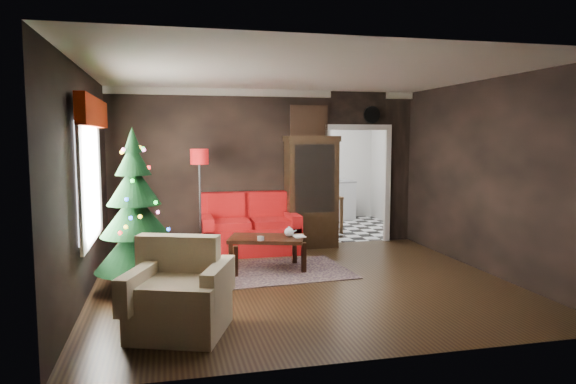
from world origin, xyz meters
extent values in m
plane|color=black|center=(0.00, 0.00, 0.00)|extent=(5.50, 5.50, 0.00)
plane|color=white|center=(0.00, 0.00, 2.80)|extent=(5.50, 5.50, 0.00)
plane|color=black|center=(0.00, 2.50, 1.40)|extent=(5.50, 0.00, 5.50)
plane|color=black|center=(0.00, -2.50, 1.40)|extent=(5.50, 0.00, 5.50)
plane|color=black|center=(-2.75, 0.00, 1.40)|extent=(0.00, 5.50, 5.50)
plane|color=black|center=(2.75, 0.00, 1.40)|extent=(0.00, 5.50, 5.50)
cube|color=white|center=(-2.71, 0.20, 1.45)|extent=(0.05, 1.60, 1.40)
cube|color=maroon|center=(-2.63, 0.20, 2.27)|extent=(0.12, 2.10, 0.35)
plane|color=white|center=(1.70, 4.00, 0.00)|extent=(3.00, 3.00, 0.00)
cube|color=white|center=(1.70, 5.45, 1.70)|extent=(0.70, 0.06, 0.70)
cube|color=#2B1B23|center=(-0.19, 0.68, 0.01)|extent=(2.12, 1.61, 0.01)
cylinder|color=silver|center=(-0.46, 0.58, 0.53)|extent=(0.07, 0.07, 0.05)
cylinder|color=white|center=(-0.49, 0.55, 0.53)|extent=(0.08, 0.08, 0.07)
imported|color=gray|center=(0.03, 0.70, 0.62)|extent=(0.17, 0.03, 0.23)
cylinder|color=silver|center=(1.95, 2.45, 2.38)|extent=(0.32, 0.32, 0.06)
cube|color=#A87444|center=(0.75, 2.46, 2.25)|extent=(0.62, 0.05, 0.52)
cube|color=silver|center=(1.70, 5.20, 0.45)|extent=(1.80, 0.60, 0.90)
camera|label=1|loc=(-1.77, -6.65, 1.96)|focal=32.51mm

